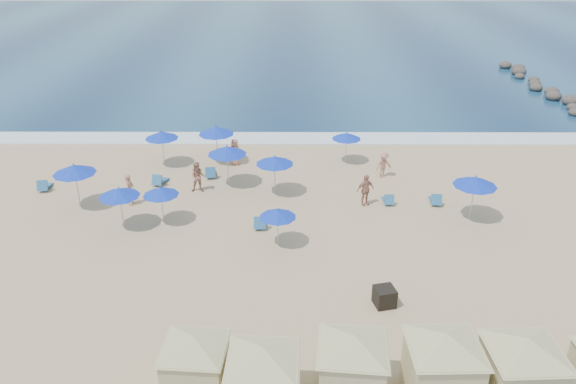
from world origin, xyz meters
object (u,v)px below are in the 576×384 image
(cabana_0, at_px, (195,358))
(umbrella_8, at_px, (347,136))
(umbrella_2, at_px, (162,135))
(umbrella_6, at_px, (278,213))
(umbrella_3, at_px, (161,191))
(umbrella_1, at_px, (119,192))
(cabana_3, at_px, (444,359))
(beachgoer_4, at_px, (235,152))
(umbrella_7, at_px, (275,160))
(rock_jetty, at_px, (559,98))
(cabana_1, at_px, (263,371))
(beachgoer_0, at_px, (130,189))
(beachgoer_1, at_px, (198,177))
(trash_bin, at_px, (385,297))
(umbrella_4, at_px, (216,130))
(cabana_4, at_px, (523,363))
(beachgoer_2, at_px, (365,190))
(umbrella_9, at_px, (475,181))
(umbrella_0, at_px, (74,169))
(umbrella_5, at_px, (227,150))
(cabana_2, at_px, (352,359))
(beachgoer_3, at_px, (384,165))

(cabana_0, distance_m, umbrella_8, 21.17)
(umbrella_2, distance_m, umbrella_6, 12.56)
(umbrella_3, bearing_deg, umbrella_1, -164.41)
(cabana_3, xyz_separation_m, beachgoer_4, (-8.48, 19.92, -0.82))
(umbrella_1, bearing_deg, cabana_3, -40.33)
(umbrella_3, bearing_deg, umbrella_7, 31.09)
(rock_jetty, xyz_separation_m, cabana_1, (-24.45, -34.70, 1.28))
(beachgoer_0, bearing_deg, cabana_1, -146.99)
(umbrella_8, distance_m, beachgoer_1, 10.06)
(trash_bin, xyz_separation_m, umbrella_4, (-8.63, 15.13, 1.86))
(cabana_4, height_order, beachgoer_2, cabana_4)
(cabana_3, height_order, cabana_4, cabana_3)
(umbrella_4, bearing_deg, umbrella_9, -28.49)
(umbrella_4, distance_m, beachgoer_0, 7.41)
(cabana_3, bearing_deg, cabana_0, 178.58)
(umbrella_0, bearing_deg, beachgoer_0, 7.48)
(umbrella_9, xyz_separation_m, beachgoer_2, (-5.37, 1.76, -1.33))
(cabana_1, bearing_deg, umbrella_8, 77.92)
(cabana_0, relative_size, cabana_1, 0.92)
(umbrella_1, height_order, umbrella_5, umbrella_5)
(umbrella_3, height_order, beachgoer_0, umbrella_3)
(cabana_3, xyz_separation_m, umbrella_7, (-5.79, 15.48, 0.45))
(beachgoer_4, bearing_deg, cabana_4, -42.47)
(cabana_1, distance_m, cabana_2, 2.90)
(cabana_4, distance_m, umbrella_6, 12.75)
(umbrella_1, height_order, beachgoer_2, umbrella_1)
(umbrella_5, relative_size, umbrella_9, 1.01)
(beachgoer_3, bearing_deg, beachgoer_4, 143.22)
(cabana_1, xyz_separation_m, cabana_4, (8.21, 0.34, 0.05))
(cabana_4, bearing_deg, beachgoer_1, 128.42)
(umbrella_1, height_order, umbrella_9, umbrella_9)
(umbrella_2, distance_m, beachgoer_3, 14.10)
(umbrella_0, relative_size, beachgoer_2, 1.44)
(cabana_2, bearing_deg, umbrella_9, 58.66)
(umbrella_2, relative_size, beachgoer_4, 1.39)
(umbrella_3, bearing_deg, rock_jetty, 36.20)
(umbrella_0, xyz_separation_m, umbrella_3, (5.00, -1.80, -0.45))
(trash_bin, bearing_deg, cabana_3, -91.96)
(umbrella_3, bearing_deg, cabana_3, -46.14)
(umbrella_1, xyz_separation_m, umbrella_7, (7.71, 4.02, 0.10))
(cabana_3, relative_size, beachgoer_1, 2.58)
(umbrella_9, bearing_deg, beachgoer_0, 174.54)
(rock_jetty, height_order, cabana_4, cabana_4)
(umbrella_0, height_order, beachgoer_2, umbrella_0)
(umbrella_4, bearing_deg, umbrella_7, -50.43)
(umbrella_6, xyz_separation_m, beachgoer_1, (-4.78, 6.12, -0.85))
(umbrella_1, bearing_deg, umbrella_2, 87.13)
(cabana_0, distance_m, umbrella_3, 12.34)
(cabana_0, bearing_deg, umbrella_3, 106.75)
(umbrella_1, height_order, umbrella_7, umbrella_7)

